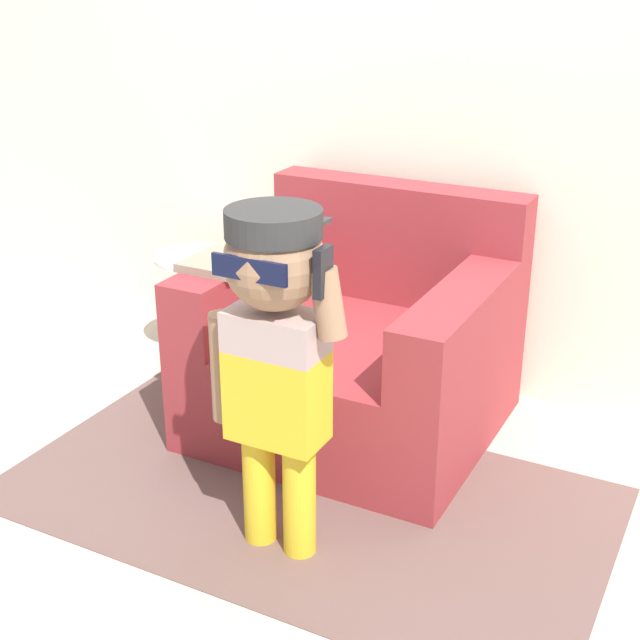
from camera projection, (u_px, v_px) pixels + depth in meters
ground_plane at (304, 453)px, 3.17m from camera, size 10.00×10.00×0.00m
wall_back at (405, 53)px, 3.34m from camera, size 10.00×0.05×2.60m
armchair at (358, 349)px, 3.28m from camera, size 1.03×0.95×0.84m
person_child at (275, 333)px, 2.42m from camera, size 0.43×0.32×1.04m
side_table at (201, 298)px, 3.79m from camera, size 0.37×0.37×0.48m
rug at (303, 495)px, 2.92m from camera, size 1.95×1.09×0.01m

